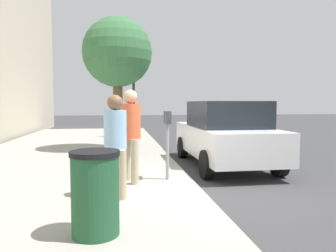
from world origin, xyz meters
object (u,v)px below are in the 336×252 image
object	(u,v)px
pedestrian_bystander	(115,138)
trash_bin	(95,193)
parked_sedan_near	(225,134)
traffic_signal	(136,84)
parking_meter	(167,130)
street_tree	(117,53)
pedestrian_at_meter	(131,127)

from	to	relation	value
pedestrian_bystander	trash_bin	world-z (taller)	pedestrian_bystander
parked_sedan_near	traffic_signal	world-z (taller)	traffic_signal
parking_meter	traffic_signal	size ratio (longest dim) A/B	0.39
parking_meter	trash_bin	size ratio (longest dim) A/B	1.40
parking_meter	traffic_signal	bearing A→B (deg)	1.53
traffic_signal	trash_bin	size ratio (longest dim) A/B	3.56
parking_meter	street_tree	world-z (taller)	street_tree
pedestrian_bystander	street_tree	xyz separation A→B (m)	(5.63, -0.02, 2.25)
parking_meter	street_tree	bearing A→B (deg)	12.53
pedestrian_bystander	traffic_signal	xyz separation A→B (m)	(9.25, -0.82, 1.43)
street_tree	trash_bin	bearing A→B (deg)	178.03
parking_meter	street_tree	xyz separation A→B (m)	(4.56, 1.01, 2.23)
pedestrian_at_meter	parking_meter	bearing A→B (deg)	-12.70
pedestrian_at_meter	parked_sedan_near	xyz separation A→B (m)	(1.98, -2.61, -0.35)
street_tree	pedestrian_bystander	bearing A→B (deg)	179.75
pedestrian_bystander	trash_bin	distance (m)	1.62
pedestrian_at_meter	parked_sedan_near	bearing A→B (deg)	16.71
parking_meter	pedestrian_at_meter	size ratio (longest dim) A/B	0.77
traffic_signal	pedestrian_at_meter	bearing A→B (deg)	176.30
pedestrian_at_meter	street_tree	world-z (taller)	street_tree
pedestrian_at_meter	traffic_signal	xyz separation A→B (m)	(8.28, -0.53, 1.33)
pedestrian_bystander	pedestrian_at_meter	bearing A→B (deg)	40.52
parked_sedan_near	trash_bin	distance (m)	5.46
parking_meter	pedestrian_bystander	size ratio (longest dim) A/B	0.83
pedestrian_bystander	street_tree	distance (m)	6.06
street_tree	trash_bin	distance (m)	7.67
parked_sedan_near	trash_bin	world-z (taller)	parked_sedan_near
parking_meter	trash_bin	world-z (taller)	parking_meter
pedestrian_bystander	trash_bin	bearing A→B (deg)	-131.31
parked_sedan_near	trash_bin	size ratio (longest dim) A/B	4.36
parking_meter	traffic_signal	world-z (taller)	traffic_signal
parking_meter	pedestrian_bystander	world-z (taller)	pedestrian_bystander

